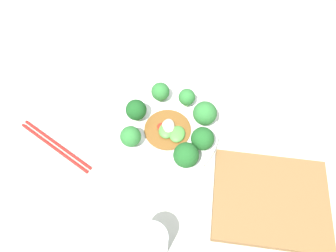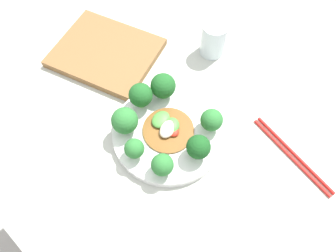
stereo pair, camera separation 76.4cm
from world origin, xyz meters
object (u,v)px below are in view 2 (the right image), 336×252
object	(u,v)px
broccoli_southwest	(125,121)
broccoli_west	(141,95)
plate	(168,132)
cutting_board	(106,53)
broccoli_northwest	(163,86)
drinking_glass	(213,39)
broccoli_northeast	(212,120)
broccoli_south	(134,149)
broccoli_southeast	(162,165)
chopsticks	(292,155)
stirfry_center	(168,127)
broccoli_east	(198,147)

from	to	relation	value
broccoli_southwest	broccoli_west	size ratio (longest dim) A/B	1.00
plate	cutting_board	size ratio (longest dim) A/B	0.83
broccoli_northwest	drinking_glass	distance (m)	0.20
broccoli_northeast	broccoli_south	distance (m)	0.18
plate	broccoli_west	bearing A→B (deg)	175.02
broccoli_southeast	cutting_board	world-z (taller)	broccoli_southeast
broccoli_northeast	chopsticks	bearing A→B (deg)	24.62
broccoli_south	broccoli_northeast	bearing A→B (deg)	65.51
broccoli_southeast	broccoli_southwest	bearing A→B (deg)	172.61
plate	stirfry_center	bearing A→B (deg)	130.47
broccoli_southeast	chopsticks	world-z (taller)	broccoli_southeast
broccoli_south	broccoli_northwest	world-z (taller)	broccoli_northwest
broccoli_south	broccoli_northwest	size ratio (longest dim) A/B	0.79
broccoli_northeast	broccoli_east	bearing A→B (deg)	-72.40
broccoli_south	broccoli_northwest	distance (m)	0.17
broccoli_west	cutting_board	distance (m)	0.21
chopsticks	cutting_board	size ratio (longest dim) A/B	0.74
broccoli_west	drinking_glass	world-z (taller)	drinking_glass
stirfry_center	broccoli_west	bearing A→B (deg)	176.68
stirfry_center	plate	bearing A→B (deg)	-49.53
broccoli_south	stirfry_center	xyz separation A→B (m)	(0.01, 0.10, -0.02)
broccoli_west	broccoli_southwest	bearing A→B (deg)	-72.77
drinking_glass	broccoli_west	bearing A→B (deg)	-90.93
drinking_glass	broccoli_northwest	bearing A→B (deg)	-86.02
broccoli_southeast	broccoli_southwest	distance (m)	0.13
broccoli_southwest	broccoli_west	world-z (taller)	same
broccoli_southwest	broccoli_south	size ratio (longest dim) A/B	1.27
broccoli_northeast	broccoli_south	xyz separation A→B (m)	(-0.07, -0.16, -0.00)
broccoli_east	broccoli_south	bearing A→B (deg)	-136.25
broccoli_southeast	broccoli_northeast	xyz separation A→B (m)	(0.01, 0.15, 0.00)
broccoli_east	broccoli_south	size ratio (longest dim) A/B	1.18
broccoli_east	broccoli_southwest	size ratio (longest dim) A/B	0.94
broccoli_northwest	chopsticks	bearing A→B (deg)	15.81
drinking_glass	cutting_board	size ratio (longest dim) A/B	0.30
broccoli_east	plate	bearing A→B (deg)	-179.76
drinking_glass	chopsticks	bearing A→B (deg)	-19.05
broccoli_southeast	cutting_board	size ratio (longest dim) A/B	0.18
broccoli_northwest	stirfry_center	bearing A→B (deg)	-39.59
broccoli_northwest	chopsticks	distance (m)	0.33
broccoli_southeast	cutting_board	distance (m)	0.37
stirfry_center	cutting_board	world-z (taller)	stirfry_center
broccoli_west	stirfry_center	bearing A→B (deg)	-3.32
broccoli_southeast	stirfry_center	size ratio (longest dim) A/B	0.48
broccoli_southwest	broccoli_northwest	distance (m)	0.12
broccoli_east	broccoli_southwest	xyz separation A→B (m)	(-0.16, -0.06, 0.00)
broccoli_northwest	cutting_board	world-z (taller)	broccoli_northwest
stirfry_center	cutting_board	xyz separation A→B (m)	(-0.28, 0.06, -0.02)
plate	broccoli_northeast	distance (m)	0.11
broccoli_southeast	broccoli_south	size ratio (longest dim) A/B	1.06
plate	broccoli_northwest	size ratio (longest dim) A/B	3.82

